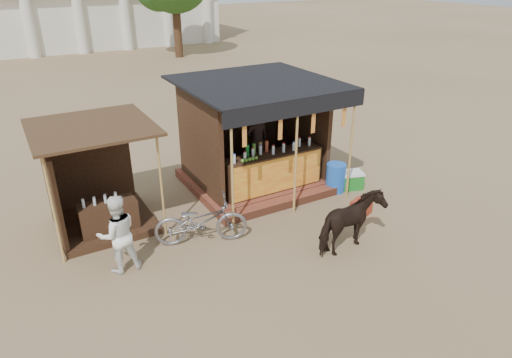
% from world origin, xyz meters
% --- Properties ---
extents(ground, '(120.00, 120.00, 0.00)m').
position_xyz_m(ground, '(0.00, 0.00, 0.00)').
color(ground, '#846B4C').
rests_on(ground, ground).
extents(main_stall, '(3.60, 3.61, 2.78)m').
position_xyz_m(main_stall, '(1.01, 3.36, 1.03)').
color(main_stall, brown).
rests_on(main_stall, ground).
extents(secondary_stall, '(2.40, 2.40, 2.38)m').
position_xyz_m(secondary_stall, '(-3.17, 3.24, 0.85)').
color(secondary_stall, '#3D2716').
rests_on(secondary_stall, ground).
extents(cow, '(1.57, 0.91, 1.25)m').
position_xyz_m(cow, '(1.12, -0.29, 0.62)').
color(cow, black).
rests_on(cow, ground).
extents(motorbike, '(2.04, 1.28, 1.01)m').
position_xyz_m(motorbike, '(-1.39, 1.48, 0.51)').
color(motorbike, gray).
rests_on(motorbike, ground).
extents(bystander, '(0.77, 0.60, 1.57)m').
position_xyz_m(bystander, '(-3.11, 1.36, 0.78)').
color(bystander, white).
rests_on(bystander, ground).
extents(blue_barrel, '(0.58, 0.58, 0.75)m').
position_xyz_m(blue_barrel, '(2.59, 2.00, 0.37)').
color(blue_barrel, blue).
rests_on(blue_barrel, ground).
extents(red_crate, '(0.52, 0.51, 0.32)m').
position_xyz_m(red_crate, '(2.37, 0.75, 0.16)').
color(red_crate, maroon).
rests_on(red_crate, ground).
extents(cooler, '(0.74, 0.62, 0.46)m').
position_xyz_m(cooler, '(3.02, 1.93, 0.23)').
color(cooler, '#197421').
rests_on(cooler, ground).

